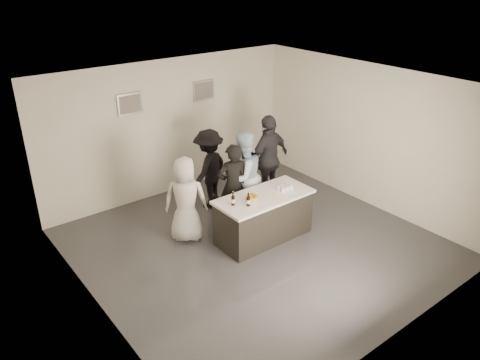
{
  "coord_description": "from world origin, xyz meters",
  "views": [
    {
      "loc": [
        -4.81,
        -5.66,
        4.79
      ],
      "look_at": [
        0.0,
        0.5,
        1.15
      ],
      "focal_mm": 35.0,
      "sensor_mm": 36.0,
      "label": 1
    }
  ],
  "objects": [
    {
      "name": "tumbler_cluster",
      "position": [
        0.75,
        0.07,
        0.94
      ],
      "size": [
        0.3,
        0.19,
        0.08
      ],
      "primitive_type": "cube",
      "color": "yellow",
      "rests_on": "bar_counter"
    },
    {
      "name": "person_guest_back",
      "position": [
        0.22,
        1.84,
        0.86
      ],
      "size": [
        1.27,
        1.02,
        1.72
      ],
      "primitive_type": "imported",
      "rotation": [
        0.0,
        0.0,
        3.55
      ],
      "color": "black",
      "rests_on": "ground"
    },
    {
      "name": "picture_right",
      "position": [
        0.9,
        2.97,
        2.2
      ],
      "size": [
        0.54,
        0.04,
        0.44
      ],
      "primitive_type": "cube",
      "color": "#B2B2B7",
      "rests_on": "wall_back"
    },
    {
      "name": "cake",
      "position": [
        -0.04,
        0.11,
        0.94
      ],
      "size": [
        0.24,
        0.24,
        0.07
      ],
      "primitive_type": "cylinder",
      "color": "yellow",
      "rests_on": "bar_counter"
    },
    {
      "name": "floor",
      "position": [
        0.0,
        0.0,
        0.0
      ],
      "size": [
        6.0,
        6.0,
        0.0
      ],
      "primitive_type": "plane",
      "color": "#3D3D42",
      "rests_on": "ground"
    },
    {
      "name": "beer_bottle_b",
      "position": [
        -0.22,
        -0.02,
        1.03
      ],
      "size": [
        0.07,
        0.07,
        0.26
      ],
      "primitive_type": "cylinder",
      "color": "black",
      "rests_on": "bar_counter"
    },
    {
      "name": "beer_bottle_a",
      "position": [
        -0.41,
        0.17,
        1.03
      ],
      "size": [
        0.07,
        0.07,
        0.26
      ],
      "primitive_type": "cylinder",
      "color": "black",
      "rests_on": "bar_counter"
    },
    {
      "name": "person_main_blue",
      "position": [
        0.45,
        0.97,
        0.92
      ],
      "size": [
        1.01,
        0.85,
        1.85
      ],
      "primitive_type": "imported",
      "rotation": [
        0.0,
        0.0,
        3.32
      ],
      "color": "silver",
      "rests_on": "ground"
    },
    {
      "name": "wall_left",
      "position": [
        -3.0,
        0.0,
        1.5
      ],
      "size": [
        0.04,
        6.0,
        3.0
      ],
      "primitive_type": "cube",
      "color": "silver",
      "rests_on": "ground"
    },
    {
      "name": "candles",
      "position": [
        -0.0,
        -0.23,
        0.9
      ],
      "size": [
        0.24,
        0.08,
        0.01
      ],
      "primitive_type": "cube",
      "color": "pink",
      "rests_on": "bar_counter"
    },
    {
      "name": "ceiling",
      "position": [
        0.0,
        0.0,
        3.0
      ],
      "size": [
        6.0,
        6.0,
        0.0
      ],
      "primitive_type": "plane",
      "rotation": [
        3.14,
        0.0,
        0.0
      ],
      "color": "white"
    },
    {
      "name": "bar_counter",
      "position": [
        0.27,
        0.12,
        0.45
      ],
      "size": [
        1.86,
        0.86,
        0.9
      ],
      "primitive_type": "cube",
      "color": "white",
      "rests_on": "ground"
    },
    {
      "name": "person_guest_right",
      "position": [
        1.38,
        1.26,
        0.97
      ],
      "size": [
        1.2,
        0.64,
        1.95
      ],
      "primitive_type": "imported",
      "rotation": [
        0.0,
        0.0,
        3.29
      ],
      "color": "#2F2D36",
      "rests_on": "ground"
    },
    {
      "name": "person_guest_left",
      "position": [
        -0.89,
        0.99,
        0.82
      ],
      "size": [
        0.96,
        0.91,
        1.65
      ],
      "primitive_type": "imported",
      "rotation": [
        0.0,
        0.0,
        2.48
      ],
      "color": "silver",
      "rests_on": "ground"
    },
    {
      "name": "wall_front",
      "position": [
        0.0,
        -3.0,
        1.5
      ],
      "size": [
        6.0,
        0.04,
        3.0
      ],
      "primitive_type": "cube",
      "color": "silver",
      "rests_on": "ground"
    },
    {
      "name": "person_main_black",
      "position": [
        0.1,
        0.85,
        0.86
      ],
      "size": [
        0.72,
        0.57,
        1.72
      ],
      "primitive_type": "imported",
      "rotation": [
        0.0,
        0.0,
        2.86
      ],
      "color": "black",
      "rests_on": "ground"
    },
    {
      "name": "wall_right",
      "position": [
        3.0,
        0.0,
        1.5
      ],
      "size": [
        0.04,
        6.0,
        3.0
      ],
      "primitive_type": "cube",
      "color": "silver",
      "rests_on": "ground"
    },
    {
      "name": "wall_back",
      "position": [
        0.0,
        3.0,
        1.5
      ],
      "size": [
        6.0,
        0.04,
        3.0
      ],
      "primitive_type": "cube",
      "color": "silver",
      "rests_on": "ground"
    },
    {
      "name": "picture_left",
      "position": [
        -0.9,
        2.97,
        2.2
      ],
      "size": [
        0.54,
        0.04,
        0.44
      ],
      "primitive_type": "cube",
      "color": "#B2B2B7",
      "rests_on": "wall_back"
    }
  ]
}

